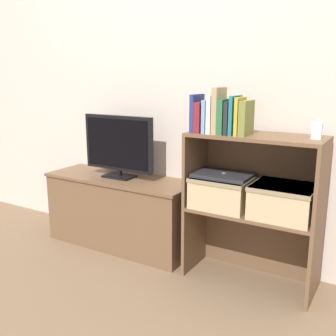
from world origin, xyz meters
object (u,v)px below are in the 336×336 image
baby_monitor (317,130)px  book_ivory (213,114)px  book_maroon (202,117)px  tv (118,145)px  tv_stand (120,211)px  storage_basket_left (223,190)px  book_navy (197,113)px  storage_basket_right (284,200)px  book_skyblue (208,116)px  book_mustard (240,116)px  book_forest (225,117)px  book_tan (219,111)px  book_olive (246,118)px  book_teal (235,115)px  laptop (224,175)px  book_charcoal (230,118)px

baby_monitor → book_ivory: bearing=-173.5°
book_maroon → book_ivory: 0.07m
tv → tv_stand: bearing=90.0°
book_maroon → storage_basket_left: size_ratio=0.51×
book_navy → storage_basket_right: bearing=5.3°
book_maroon → book_skyblue: size_ratio=0.93×
tv_stand → book_mustard: bearing=-5.0°
book_forest → storage_basket_left: (-0.01, 0.05, -0.45)m
book_maroon → book_tan: book_tan is taller
book_navy → book_olive: book_navy is taller
tv → book_teal: size_ratio=2.61×
storage_basket_right → laptop: (-0.36, 0.00, 0.09)m
storage_basket_left → book_skyblue: bearing=-150.9°
book_maroon → book_forest: 0.14m
book_forest → laptop: 0.36m
tv_stand → laptop: laptop is taller
book_skyblue → book_tan: (0.07, 0.00, 0.04)m
book_navy → book_ivory: book_navy is taller
book_tan → storage_basket_right: book_tan is taller
book_navy → baby_monitor: book_navy is taller
book_forest → tv_stand: bearing=174.4°
book_forest → book_charcoal: book_forest is taller
book_teal → baby_monitor: (0.43, 0.06, -0.06)m
book_maroon → baby_monitor: size_ratio=1.46×
tv → laptop: 0.82m
book_ivory → laptop: 0.37m
tv_stand → book_teal: book_teal is taller
book_maroon → tv_stand: bearing=173.3°
tv → book_olive: (0.95, -0.08, 0.25)m
book_charcoal → tv_stand: bearing=174.6°
book_olive → book_maroon: bearing=180.0°
book_skyblue → book_tan: size_ratio=0.73×
book_tan → laptop: size_ratio=0.78×
book_maroon → book_forest: book_forest is taller
tv → book_olive: bearing=-4.8°
book_charcoal → book_teal: 0.03m
book_charcoal → book_olive: book_olive is taller
book_maroon → laptop: book_maroon is taller
tv_stand → book_ivory: size_ratio=5.12×
book_tan → book_teal: size_ratio=1.20×
book_ivory → book_teal: (0.13, 0.00, -0.00)m
tv → laptop: tv is taller
book_forest → book_teal: 0.06m
book_tan → laptop: bearing=66.7°
tv → storage_basket_right: size_ratio=1.65×
book_tan → book_teal: (0.10, -0.00, -0.02)m
storage_basket_left → storage_basket_right: bearing=0.0°
book_forest → laptop: book_forest is taller
tv → book_forest: bearing=-5.5°
book_olive → storage_basket_right: bearing=12.4°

